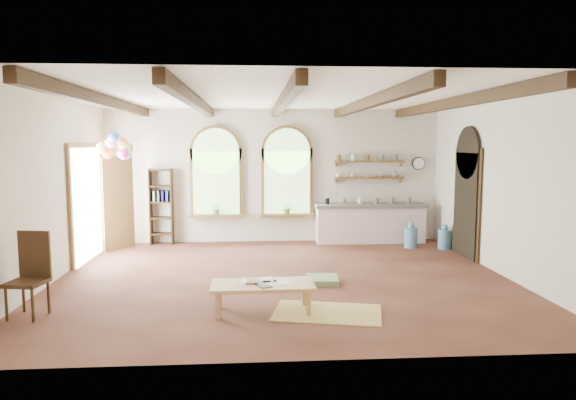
{
  "coord_description": "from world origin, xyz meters",
  "views": [
    {
      "loc": [
        -0.53,
        -8.92,
        2.41
      ],
      "look_at": [
        0.13,
        0.6,
        1.34
      ],
      "focal_mm": 32.0,
      "sensor_mm": 36.0,
      "label": 1
    }
  ],
  "objects": [
    {
      "name": "potted_plant_right",
      "position": [
        0.3,
        3.32,
        0.85
      ],
      "size": [
        0.27,
        0.23,
        0.3
      ],
      "primitive_type": "imported",
      "color": "#598C4C",
      "rests_on": "window_right"
    },
    {
      "name": "ceiling_beams",
      "position": [
        0.0,
        0.0,
        3.1
      ],
      "size": [
        6.2,
        6.8,
        0.18
      ],
      "primitive_type": null,
      "color": "#342110",
      "rests_on": "ceiling"
    },
    {
      "name": "potted_plant_left",
      "position": [
        -1.4,
        3.32,
        0.85
      ],
      "size": [
        0.27,
        0.23,
        0.3
      ],
      "primitive_type": "imported",
      "color": "#598C4C",
      "rests_on": "window_left"
    },
    {
      "name": "wall_shelf_lower",
      "position": [
        2.3,
        3.38,
        1.55
      ],
      "size": [
        1.7,
        0.24,
        0.04
      ],
      "primitive_type": "cube",
      "color": "brown",
      "rests_on": "wall_back"
    },
    {
      "name": "floor",
      "position": [
        0.0,
        0.0,
        0.0
      ],
      "size": [
        8.0,
        8.0,
        0.0
      ],
      "primitive_type": "plane",
      "color": "brown",
      "rests_on": "ground"
    },
    {
      "name": "shelf_bowl_a",
      "position": [
        2.25,
        3.38,
        1.6
      ],
      "size": [
        0.22,
        0.22,
        0.05
      ],
      "primitive_type": "imported",
      "color": "beige",
      "rests_on": "wall_shelf_lower"
    },
    {
      "name": "wall_clock",
      "position": [
        3.55,
        3.45,
        1.9
      ],
      "size": [
        0.32,
        0.04,
        0.32
      ],
      "primitive_type": "cylinder",
      "rotation": [
        1.57,
        0.0,
        0.0
      ],
      "color": "black",
      "rests_on": "wall_back"
    },
    {
      "name": "tablet",
      "position": [
        -0.39,
        -1.93,
        0.42
      ],
      "size": [
        0.25,
        0.28,
        0.01
      ],
      "primitive_type": "cube",
      "rotation": [
        0.0,
        0.0,
        0.47
      ],
      "color": "black",
      "rests_on": "coffee_table"
    },
    {
      "name": "water_jug_b",
      "position": [
        3.82,
        2.3,
        0.25
      ],
      "size": [
        0.3,
        0.3,
        0.57
      ],
      "color": "#5285B0",
      "rests_on": "floor"
    },
    {
      "name": "shelf_cup_a",
      "position": [
        1.55,
        3.38,
        1.62
      ],
      "size": [
        0.12,
        0.1,
        0.1
      ],
      "primitive_type": "imported",
      "color": "white",
      "rests_on": "wall_shelf_lower"
    },
    {
      "name": "water_jug_a",
      "position": [
        3.1,
        2.5,
        0.25
      ],
      "size": [
        0.3,
        0.3,
        0.59
      ],
      "color": "#5285B0",
      "rests_on": "floor"
    },
    {
      "name": "coffee_table",
      "position": [
        -0.4,
        -1.8,
        0.37
      ],
      "size": [
        1.47,
        0.7,
        0.42
      ],
      "color": "tan",
      "rests_on": "floor"
    },
    {
      "name": "shelf_cup_b",
      "position": [
        1.9,
        3.38,
        1.62
      ],
      "size": [
        0.1,
        0.1,
        0.09
      ],
      "primitive_type": "imported",
      "color": "beige",
      "rests_on": "wall_shelf_lower"
    },
    {
      "name": "shelf_bowl_b",
      "position": [
        2.6,
        3.38,
        1.6
      ],
      "size": [
        0.2,
        0.2,
        0.06
      ],
      "primitive_type": "imported",
      "color": "#8C664C",
      "rests_on": "wall_shelf_lower"
    },
    {
      "name": "balloon_cluster",
      "position": [
        -3.41,
        2.3,
        2.33
      ],
      "size": [
        0.73,
        0.84,
        1.15
      ],
      "color": "silver",
      "rests_on": "floor"
    },
    {
      "name": "floor_cushion",
      "position": [
        0.66,
        -0.33,
        0.05
      ],
      "size": [
        0.59,
        0.59,
        0.1
      ],
      "primitive_type": "cube",
      "rotation": [
        0.0,
        0.0,
        -0.08
      ],
      "color": "#6F8D61",
      "rests_on": "floor"
    },
    {
      "name": "side_chair",
      "position": [
        -3.65,
        -1.77,
        0.34
      ],
      "size": [
        0.54,
        0.54,
        1.18
      ],
      "color": "#342110",
      "rests_on": "floor"
    },
    {
      "name": "kitchen_counter",
      "position": [
        2.3,
        3.2,
        0.48
      ],
      "size": [
        2.68,
        0.62,
        0.94
      ],
      "color": "silver",
      "rests_on": "floor"
    },
    {
      "name": "shelf_vase",
      "position": [
        2.95,
        3.38,
        1.67
      ],
      "size": [
        0.18,
        0.18,
        0.19
      ],
      "primitive_type": "imported",
      "color": "slate",
      "rests_on": "wall_shelf_lower"
    },
    {
      "name": "table_book",
      "position": [
        -0.63,
        -1.72,
        0.43
      ],
      "size": [
        0.2,
        0.27,
        0.02
      ],
      "primitive_type": "imported",
      "rotation": [
        0.0,
        0.0,
        -0.06
      ],
      "color": "olive",
      "rests_on": "coffee_table"
    },
    {
      "name": "right_doorway",
      "position": [
        3.95,
        1.5,
        1.1
      ],
      "size": [
        0.1,
        1.3,
        2.4
      ],
      "primitive_type": "cube",
      "color": "black",
      "rests_on": "floor"
    },
    {
      "name": "window_left",
      "position": [
        -1.4,
        3.43,
        1.63
      ],
      "size": [
        1.3,
        0.28,
        2.2
      ],
      "color": "brown",
      "rests_on": "floor"
    },
    {
      "name": "left_doorway",
      "position": [
        -3.95,
        1.8,
        1.15
      ],
      "size": [
        0.1,
        1.9,
        2.5
      ],
      "primitive_type": "cube",
      "color": "brown",
      "rests_on": "floor"
    },
    {
      "name": "window_right",
      "position": [
        0.3,
        3.43,
        1.63
      ],
      "size": [
        1.3,
        0.28,
        2.2
      ],
      "color": "brown",
      "rests_on": "floor"
    },
    {
      "name": "wall_shelf_upper",
      "position": [
        2.3,
        3.38,
        1.95
      ],
      "size": [
        1.7,
        0.24,
        0.04
      ],
      "primitive_type": "cube",
      "color": "brown",
      "rests_on": "wall_back"
    },
    {
      "name": "floor_mat",
      "position": [
        0.52,
        -1.92,
        0.01
      ],
      "size": [
        1.68,
        1.25,
        0.02
      ],
      "primitive_type": "cube",
      "rotation": [
        0.0,
        0.0,
        -0.23
      ],
      "color": "tan",
      "rests_on": "floor"
    },
    {
      "name": "bookshelf",
      "position": [
        -2.7,
        3.32,
        0.9
      ],
      "size": [
        0.53,
        0.32,
        1.8
      ],
      "color": "#342110",
      "rests_on": "floor"
    }
  ]
}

